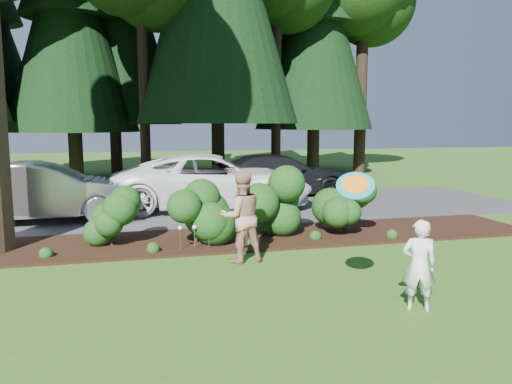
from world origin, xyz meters
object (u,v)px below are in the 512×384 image
child (419,265)px  car_white_suv (214,181)px  car_dark_suv (280,175)px  frisbee (355,185)px  car_silver_wagon (44,192)px  adult (241,217)px

child → car_white_suv: bearing=-58.4°
car_dark_suv → frisbee: bearing=169.1°
child → car_silver_wagon: bearing=-30.2°
child → frisbee: (-0.84, 0.38, 1.13)m
car_silver_wagon → car_white_suv: size_ratio=0.80×
car_dark_suv → car_white_suv: bearing=129.5°
car_silver_wagon → car_white_suv: bearing=-80.5°
car_silver_wagon → car_dark_suv: size_ratio=0.95×
car_white_suv → car_dark_suv: size_ratio=1.18×
car_silver_wagon → frisbee: (5.44, -7.75, 0.96)m
child → frisbee: bearing=-2.2°
child → frisbee: 1.46m
child → adult: bearing=-35.9°
car_white_suv → adult: bearing=-177.7°
car_white_suv → car_silver_wagon: bearing=107.5°
car_silver_wagon → car_white_suv: (4.76, 0.94, 0.04)m
car_silver_wagon → frisbee: bearing=-146.6°
car_white_suv → adult: 6.00m
car_silver_wagon → car_dark_suv: (7.62, 3.27, -0.05)m
adult → car_white_suv: bearing=-99.6°
adult → car_silver_wagon: bearing=-54.8°
car_white_suv → car_dark_suv: 3.69m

